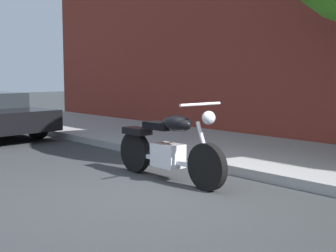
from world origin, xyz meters
name	(u,v)px	position (x,y,z in m)	size (l,w,h in m)	color
ground_plane	(151,195)	(0.00, 0.00, 0.00)	(60.00, 60.00, 0.00)	#303335
sidewalk	(295,159)	(0.00, 3.07, 0.07)	(20.81, 3.01, 0.14)	#949494
motorcycle	(168,148)	(-0.44, 0.67, 0.46)	(2.08, 0.70, 1.10)	black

